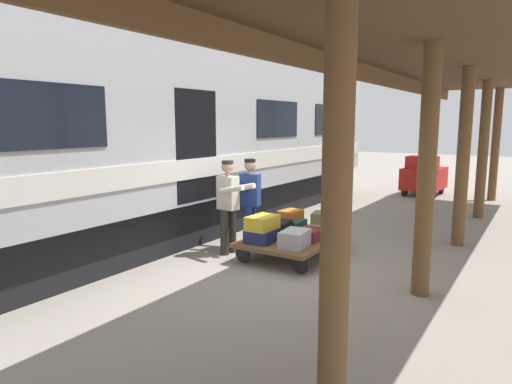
{
  "coord_description": "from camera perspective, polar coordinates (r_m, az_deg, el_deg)",
  "views": [
    {
      "loc": [
        -3.17,
        6.27,
        2.36
      ],
      "look_at": [
        1.12,
        -0.36,
        1.15
      ],
      "focal_mm": 31.63,
      "sensor_mm": 36.0,
      "label": 1
    }
  ],
  "objects": [
    {
      "name": "suitcase_yellow_case",
      "position": [
        7.7,
        0.81,
        -3.9
      ],
      "size": [
        0.41,
        0.57,
        0.24
      ],
      "primitive_type": "cube",
      "rotation": [
        0.0,
        0.0,
        -0.04
      ],
      "color": "gold",
      "rests_on": "suitcase_navy_fabric"
    },
    {
      "name": "platform_canopy",
      "position": [
        6.49,
        20.98,
        16.13
      ],
      "size": [
        3.2,
        19.17,
        3.56
      ],
      "color": "brown",
      "rests_on": "ground_plane"
    },
    {
      "name": "suitcase_tan_vintage",
      "position": [
        8.42,
        8.37,
        -4.56
      ],
      "size": [
        0.37,
        0.55,
        0.19
      ],
      "primitive_type": "cube",
      "rotation": [
        0.0,
        0.0,
        0.01
      ],
      "color": "tan",
      "rests_on": "luggage_cart"
    },
    {
      "name": "suitcase_olive_duffel",
      "position": [
        8.41,
        8.63,
        -3.24
      ],
      "size": [
        0.51,
        0.52,
        0.19
      ],
      "primitive_type": "cube",
      "rotation": [
        0.0,
        0.0,
        0.23
      ],
      "color": "brown",
      "rests_on": "suitcase_tan_vintage"
    },
    {
      "name": "porter_in_overalls",
      "position": [
        8.49,
        -0.88,
        -1.03
      ],
      "size": [
        0.72,
        0.53,
        1.7
      ],
      "color": "navy",
      "rests_on": "ground_plane"
    },
    {
      "name": "ground_plane",
      "position": [
        7.41,
        5.86,
        -9.9
      ],
      "size": [
        60.0,
        60.0,
        0.0
      ],
      "primitive_type": "plane",
      "color": "gray"
    },
    {
      "name": "suitcase_teal_softside",
      "position": [
        8.69,
        4.6,
        -4.1
      ],
      "size": [
        0.45,
        0.46,
        0.19
      ],
      "primitive_type": "cube",
      "rotation": [
        0.0,
        0.0,
        0.04
      ],
      "color": "#1E666B",
      "rests_on": "luggage_cart"
    },
    {
      "name": "baggage_tug",
      "position": [
        15.84,
        20.43,
        1.89
      ],
      "size": [
        1.21,
        1.77,
        1.3
      ],
      "color": "#B21E19",
      "rests_on": "ground_plane"
    },
    {
      "name": "porter_by_door",
      "position": [
        8.12,
        -3.46,
        -1.48
      ],
      "size": [
        0.69,
        0.46,
        1.7
      ],
      "color": "#332D28",
      "rests_on": "ground_plane"
    },
    {
      "name": "suitcase_gray_aluminum",
      "position": [
        7.47,
        4.93,
        -5.9
      ],
      "size": [
        0.46,
        0.62,
        0.27
      ],
      "primitive_type": "cube",
      "rotation": [
        0.0,
        0.0,
        0.12
      ],
      "color": "#9EA0A5",
      "rests_on": "luggage_cart"
    },
    {
      "name": "train_car",
      "position": [
        9.27,
        -14.61,
        6.58
      ],
      "size": [
        3.02,
        16.59,
        4.0
      ],
      "color": "#B7BABF",
      "rests_on": "ground_plane"
    },
    {
      "name": "suitcase_navy_fabric",
      "position": [
        7.78,
        0.82,
        -5.48
      ],
      "size": [
        0.48,
        0.62,
        0.22
      ],
      "primitive_type": "cube",
      "rotation": [
        0.0,
        0.0,
        0.07
      ],
      "color": "navy",
      "rests_on": "luggage_cart"
    },
    {
      "name": "luggage_cart",
      "position": [
        8.12,
        4.74,
        -6.04
      ],
      "size": [
        1.39,
        1.96,
        0.34
      ],
      "color": "brown",
      "rests_on": "ground_plane"
    },
    {
      "name": "suitcase_maroon_trunk",
      "position": [
        7.95,
        6.75,
        -5.34
      ],
      "size": [
        0.39,
        0.5,
        0.19
      ],
      "primitive_type": "cube",
      "rotation": [
        0.0,
        0.0,
        -0.0
      ],
      "color": "maroon",
      "rests_on": "luggage_cart"
    },
    {
      "name": "suitcase_orange_carryall",
      "position": [
        8.66,
        4.4,
        -2.89
      ],
      "size": [
        0.37,
        0.49,
        0.18
      ],
      "primitive_type": "cube",
      "rotation": [
        0.0,
        0.0,
        -0.11
      ],
      "color": "#CC6B23",
      "rests_on": "suitcase_teal_softside"
    },
    {
      "name": "suitcase_black_hardshell",
      "position": [
        8.23,
        2.82,
        -4.57
      ],
      "size": [
        0.44,
        0.53,
        0.26
      ],
      "primitive_type": "cube",
      "rotation": [
        0.0,
        0.0,
        0.15
      ],
      "color": "black",
      "rests_on": "luggage_cart"
    }
  ]
}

